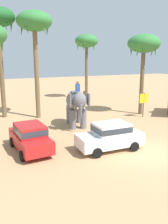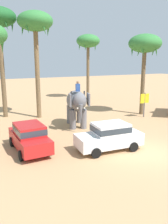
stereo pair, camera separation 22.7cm
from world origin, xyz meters
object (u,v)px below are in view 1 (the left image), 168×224
car_parked_far_side (30,136)px  elephant_with_mahout (76,103)px  palm_tree_near_hut (144,46)px  palm_tree_left_of_road (87,43)px  signboard_yellow (144,100)px  car_sedan_foreground (110,135)px  palm_tree_far_back (34,25)px

car_parked_far_side → elephant_with_mahout: elephant_with_mahout is taller
car_parked_far_side → palm_tree_near_hut: bearing=20.3°
palm_tree_left_of_road → signboard_yellow: 13.62m
car_parked_far_side → signboard_yellow: size_ratio=1.73×
car_sedan_foreground → palm_tree_far_back: palm_tree_far_back is taller
palm_tree_near_hut → signboard_yellow: 5.30m
elephant_with_mahout → palm_tree_far_back: size_ratio=0.41×
palm_tree_far_back → signboard_yellow: bearing=-25.9°
car_sedan_foreground → elephant_with_mahout: bearing=86.3°
car_parked_far_side → palm_tree_near_hut: size_ratio=0.52×
car_sedan_foreground → elephant_with_mahout: (0.37, 5.62, 1.06)m
car_parked_far_side → elephant_with_mahout: size_ratio=1.03×
elephant_with_mahout → palm_tree_far_back: palm_tree_far_back is taller
car_parked_far_side → elephant_with_mahout: (4.85, 3.55, 1.06)m
palm_tree_left_of_road → car_sedan_foreground: bearing=-113.5°
car_parked_far_side → palm_tree_far_back: 11.42m
palm_tree_left_of_road → car_parked_far_side: bearing=-127.8°
palm_tree_near_hut → palm_tree_left_of_road: size_ratio=0.89×
palm_tree_far_back → signboard_yellow: (9.20, -4.48, -6.82)m
palm_tree_far_back → car_sedan_foreground: bearing=-81.0°
palm_tree_left_of_road → signboard_yellow: bearing=-90.8°
elephant_with_mahout → palm_tree_near_hut: palm_tree_near_hut is taller
elephant_with_mahout → palm_tree_far_back: bearing=113.8°
palm_tree_near_hut → palm_tree_far_back: 10.53m
elephant_with_mahout → car_sedan_foreground: bearing=-93.7°
car_sedan_foreground → signboard_yellow: bearing=36.6°
palm_tree_far_back → signboard_yellow: size_ratio=4.07×
car_parked_far_side → palm_tree_near_hut: 14.77m
palm_tree_near_hut → car_sedan_foreground: bearing=-140.6°
palm_tree_far_back → palm_tree_left_of_road: bearing=39.5°
car_sedan_foreground → signboard_yellow: 9.48m
car_sedan_foreground → palm_tree_left_of_road: (7.76, 17.85, 6.78)m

